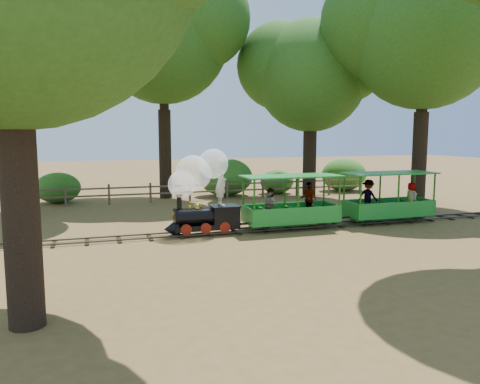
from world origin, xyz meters
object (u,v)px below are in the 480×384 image
object	(u,v)px
locomotive	(200,186)
fence	(209,189)
carriage_rear	(386,201)
carriage_front	(291,207)

from	to	relation	value
locomotive	fence	size ratio (longest dim) A/B	0.17
fence	carriage_rear	bearing A→B (deg)	-57.27
carriage_rear	fence	xyz separation A→B (m)	(-5.14, 8.00, -0.25)
locomotive	carriage_front	bearing A→B (deg)	-1.03
carriage_front	fence	size ratio (longest dim) A/B	0.20
carriage_rear	fence	world-z (taller)	carriage_rear
carriage_front	carriage_rear	xyz separation A→B (m)	(4.05, -0.01, 0.03)
carriage_front	fence	bearing A→B (deg)	97.83
carriage_rear	fence	bearing A→B (deg)	122.73
locomotive	fence	distance (m)	8.32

